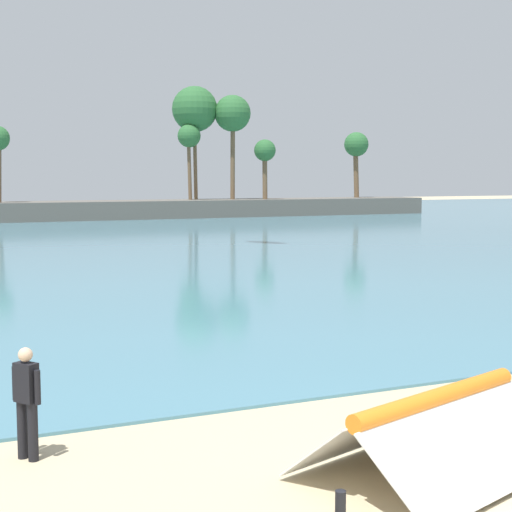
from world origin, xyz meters
TOP-DOWN VIEW (x-y plane):
  - folded_kite at (0.26, 2.53)m, footprint 4.32×3.49m
  - person_at_waterline at (-4.86, 5.39)m, footprint 0.36×0.47m

SIDE VIEW (x-z plane):
  - folded_kite at x=0.26m, z-range 0.19..1.31m
  - person_at_waterline at x=-4.86m, z-range 0.06..1.73m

